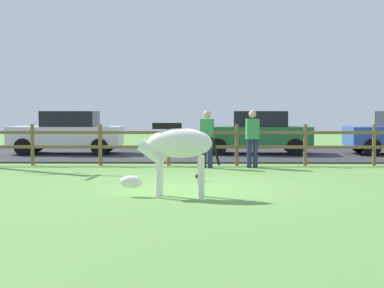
{
  "coord_description": "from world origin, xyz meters",
  "views": [
    {
      "loc": [
        0.1,
        -12.38,
        1.66
      ],
      "look_at": [
        -0.08,
        0.6,
        0.9
      ],
      "focal_mm": 54.94,
      "sensor_mm": 36.0,
      "label": 1
    }
  ],
  "objects_px": {
    "parked_car_white": "(67,132)",
    "zebra": "(176,149)",
    "visitor_right_of_tree": "(207,136)",
    "parked_car_green": "(257,132)",
    "crow_on_grass": "(200,176)",
    "visitor_left_of_tree": "(252,136)"
  },
  "relations": [
    {
      "from": "parked_car_white",
      "to": "parked_car_green",
      "type": "bearing_deg",
      "value": 0.81
    },
    {
      "from": "zebra",
      "to": "visitor_left_of_tree",
      "type": "xyz_separation_m",
      "value": [
        1.95,
        5.68,
        -0.02
      ]
    },
    {
      "from": "parked_car_white",
      "to": "parked_car_green",
      "type": "distance_m",
      "value": 6.92
    },
    {
      "from": "parked_car_white",
      "to": "zebra",
      "type": "bearing_deg",
      "value": -66.86
    },
    {
      "from": "parked_car_white",
      "to": "parked_car_green",
      "type": "height_order",
      "value": "same"
    },
    {
      "from": "zebra",
      "to": "visitor_left_of_tree",
      "type": "height_order",
      "value": "visitor_left_of_tree"
    },
    {
      "from": "parked_car_white",
      "to": "parked_car_green",
      "type": "relative_size",
      "value": 0.98
    },
    {
      "from": "crow_on_grass",
      "to": "visitor_left_of_tree",
      "type": "bearing_deg",
      "value": 65.05
    },
    {
      "from": "visitor_left_of_tree",
      "to": "crow_on_grass",
      "type": "bearing_deg",
      "value": -114.95
    },
    {
      "from": "parked_car_green",
      "to": "visitor_left_of_tree",
      "type": "height_order",
      "value": "visitor_left_of_tree"
    },
    {
      "from": "zebra",
      "to": "visitor_right_of_tree",
      "type": "distance_m",
      "value": 5.65
    },
    {
      "from": "visitor_left_of_tree",
      "to": "visitor_right_of_tree",
      "type": "height_order",
      "value": "same"
    },
    {
      "from": "visitor_right_of_tree",
      "to": "parked_car_green",
      "type": "bearing_deg",
      "value": 68.64
    },
    {
      "from": "crow_on_grass",
      "to": "visitor_right_of_tree",
      "type": "height_order",
      "value": "visitor_right_of_tree"
    },
    {
      "from": "parked_car_white",
      "to": "visitor_right_of_tree",
      "type": "height_order",
      "value": "visitor_right_of_tree"
    },
    {
      "from": "parked_car_white",
      "to": "visitor_left_of_tree",
      "type": "distance_m",
      "value": 7.85
    },
    {
      "from": "zebra",
      "to": "parked_car_green",
      "type": "bearing_deg",
      "value": 76.33
    },
    {
      "from": "crow_on_grass",
      "to": "parked_car_green",
      "type": "height_order",
      "value": "parked_car_green"
    },
    {
      "from": "parked_car_white",
      "to": "visitor_left_of_tree",
      "type": "height_order",
      "value": "visitor_left_of_tree"
    },
    {
      "from": "visitor_left_of_tree",
      "to": "parked_car_white",
      "type": "bearing_deg",
      "value": 144.05
    },
    {
      "from": "parked_car_white",
      "to": "visitor_right_of_tree",
      "type": "xyz_separation_m",
      "value": [
        5.06,
        -4.68,
        0.06
      ]
    },
    {
      "from": "parked_car_white",
      "to": "crow_on_grass",
      "type": "bearing_deg",
      "value": -58.28
    }
  ]
}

